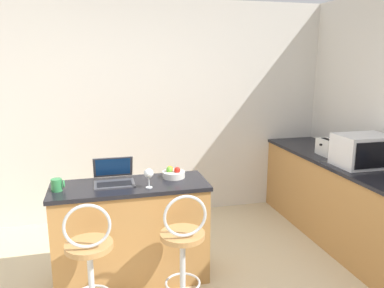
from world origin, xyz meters
TOP-DOWN VIEW (x-y plane):
  - wall_back at (0.00, 2.37)m, footprint 12.00×0.06m
  - breakfast_bar at (-0.25, 0.93)m, footprint 1.31×0.50m
  - counter_right at (2.01, 0.92)m, footprint 0.65×2.87m
  - bar_stool_near at (-0.59, 0.42)m, footprint 0.40×0.40m
  - bar_stool_far at (0.09, 0.42)m, footprint 0.40×0.40m
  - laptop at (-0.38, 1.01)m, footprint 0.33×0.31m
  - microwave at (2.02, 0.93)m, footprint 0.51×0.38m
  - toaster at (1.97, 1.39)m, footprint 0.25×0.25m
  - fruit_bowl at (0.14, 1.03)m, footprint 0.20×0.20m
  - wine_glass_short at (-0.10, 0.81)m, footprint 0.08×0.08m
  - mug_green at (-0.82, 0.91)m, footprint 0.10×0.09m

SIDE VIEW (x-z plane):
  - counter_right at x=2.01m, z-range 0.00..0.89m
  - breakfast_bar at x=-0.25m, z-range 0.00..0.89m
  - bar_stool_near at x=-0.59m, z-range -0.04..0.94m
  - bar_stool_far at x=0.09m, z-range -0.04..0.94m
  - fruit_bowl at x=0.14m, z-range 0.87..0.97m
  - mug_green at x=-0.82m, z-range 0.89..0.99m
  - laptop at x=-0.38m, z-range 0.83..1.05m
  - toaster at x=1.97m, z-range 0.89..1.07m
  - wine_glass_short at x=-0.10m, z-range 0.92..1.08m
  - microwave at x=2.02m, z-range 0.89..1.20m
  - wall_back at x=0.00m, z-range 0.00..2.60m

